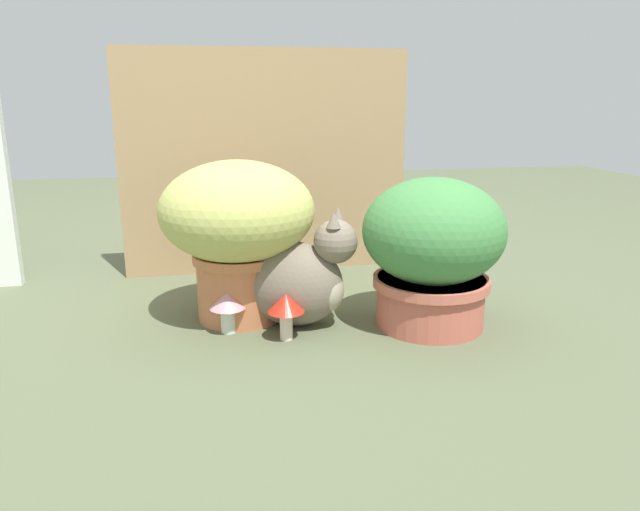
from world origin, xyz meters
The scene contains 7 objects.
ground_plane centered at (0.00, 0.00, 0.00)m, with size 6.00×6.00×0.00m, color #535B40.
cardboard_backdrop centered at (0.09, 0.48, 0.36)m, with size 0.93×0.03×0.72m, color tan.
grass_planter centered at (-0.03, 0.04, 0.25)m, with size 0.40×0.40×0.42m.
leafy_planter centered at (0.44, -0.11, 0.20)m, with size 0.36×0.36×0.38m.
cat centered at (0.11, -0.04, 0.12)m, with size 0.36×0.26×0.32m.
mushroom_ornament_pink centered at (-0.07, -0.06, 0.07)m, with size 0.09×0.09×0.11m.
mushroom_ornament_red centered at (0.07, -0.13, 0.08)m, with size 0.09×0.09×0.12m.
Camera 1 is at (-0.12, -1.47, 0.58)m, focal length 33.65 mm.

